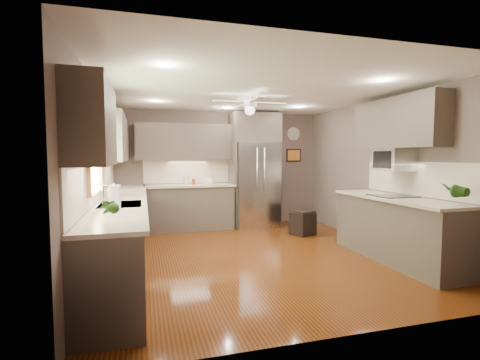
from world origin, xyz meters
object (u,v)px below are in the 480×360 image
potted_plant_left (109,207)px  paper_towel (115,198)px  canister_d (194,182)px  soap_bottle (111,193)px  potted_plant_right (454,191)px  refrigerator (255,172)px  bowl (209,183)px  stool (303,223)px  canister_c (186,180)px  microwave (393,160)px

potted_plant_left → paper_towel: 0.80m
canister_d → soap_bottle: bearing=-121.9°
potted_plant_right → refrigerator: bearing=107.4°
potted_plant_left → bowl: 4.29m
canister_d → refrigerator: bearing=-1.9°
paper_towel → bowl: bearing=62.8°
soap_bottle → stool: (3.39, 1.19, -0.80)m
soap_bottle → canister_c: bearing=61.0°
potted_plant_left → microwave: size_ratio=0.54×
refrigerator → microwave: refrigerator is taller
potted_plant_left → microwave: bearing=17.6°
paper_towel → soap_bottle: bearing=97.1°
potted_plant_left → refrigerator: bearing=56.3°
canister_c → stool: canister_c is taller
potted_plant_right → bowl: bearing=120.0°
potted_plant_right → stool: potted_plant_right is taller
canister_c → canister_d: (0.15, -0.01, -0.03)m
soap_bottle → refrigerator: size_ratio=0.08×
potted_plant_right → soap_bottle: bearing=157.8°
canister_c → bowl: size_ratio=0.97×
microwave → paper_towel: bearing=-173.4°
microwave → bowl: bearing=130.9°
potted_plant_left → stool: potted_plant_left is taller
bowl → stool: (1.65, -1.07, -0.73)m
canister_c → microwave: microwave is taller
canister_d → microwave: microwave is taller
potted_plant_right → stool: (-0.60, 2.82, -0.88)m
microwave → canister_c: bearing=135.6°
potted_plant_left → paper_towel: bearing=90.8°
potted_plant_left → bowl: bearing=67.8°
stool → bowl: bearing=146.9°
canister_d → microwave: (2.66, -2.75, 0.48)m
soap_bottle → potted_plant_right: 4.31m
canister_c → soap_bottle: (-1.28, -2.31, 0.01)m
refrigerator → microwave: 3.03m
canister_d → bowl: 0.31m
soap_bottle → paper_towel: 0.91m
canister_c → refrigerator: 1.50m
canister_d → soap_bottle: size_ratio=0.56×
paper_towel → canister_c: bearing=70.1°
canister_d → potted_plant_right: bearing=-57.0°
potted_plant_right → bowl: (-2.25, 3.89, -0.16)m
refrigerator → paper_towel: refrigerator is taller
canister_c → soap_bottle: size_ratio=0.96×
bowl → paper_towel: paper_towel is taller
potted_plant_right → potted_plant_left: bearing=-178.8°
microwave → potted_plant_right: bearing=-95.0°
canister_d → refrigerator: 1.35m
bowl → refrigerator: size_ratio=0.08×
canister_c → potted_plant_right: bearing=-55.5°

